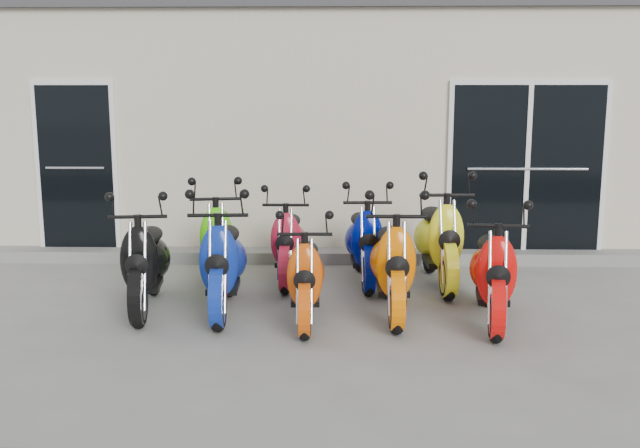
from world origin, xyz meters
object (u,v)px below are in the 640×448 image
at_px(scooter_front_black, 145,249).
at_px(scooter_front_orange_a, 305,264).
at_px(scooter_back_red, 288,232).
at_px(scooter_front_red, 494,259).
at_px(scooter_back_yellow, 439,227).
at_px(scooter_front_orange_b, 393,250).
at_px(scooter_back_blue, 364,230).
at_px(scooter_back_green, 217,228).
at_px(scooter_front_blue, 223,248).

bearing_deg(scooter_front_black, scooter_front_orange_a, -19.48).
height_order(scooter_front_orange_a, scooter_back_red, scooter_back_red).
height_order(scooter_front_red, scooter_back_yellow, scooter_back_yellow).
height_order(scooter_front_black, scooter_front_orange_a, scooter_front_black).
height_order(scooter_front_orange_a, scooter_front_red, scooter_front_red).
bearing_deg(scooter_front_red, scooter_front_orange_a, -171.23).
height_order(scooter_front_orange_b, scooter_back_blue, scooter_front_orange_b).
height_order(scooter_front_orange_a, scooter_back_yellow, scooter_back_yellow).
bearing_deg(scooter_back_green, scooter_back_red, -4.31).
xyz_separation_m(scooter_front_orange_b, scooter_back_yellow, (0.60, 1.10, 0.03)).
distance_m(scooter_front_red, scooter_back_green, 3.15).
bearing_deg(scooter_back_yellow, scooter_back_green, 176.97).
relative_size(scooter_front_black, scooter_front_orange_b, 0.97).
xyz_separation_m(scooter_front_black, scooter_back_red, (1.34, 1.14, -0.04)).
xyz_separation_m(scooter_back_red, scooter_back_blue, (0.87, -0.03, 0.02)).
distance_m(scooter_front_blue, scooter_back_red, 1.32).
height_order(scooter_front_black, scooter_back_red, scooter_front_black).
height_order(scooter_back_green, scooter_back_yellow, scooter_back_yellow).
bearing_deg(scooter_back_green, scooter_back_yellow, -9.98).
bearing_deg(scooter_back_yellow, scooter_back_blue, 172.38).
distance_m(scooter_back_green, scooter_back_yellow, 2.51).
distance_m(scooter_front_orange_b, scooter_back_blue, 1.21).
height_order(scooter_front_black, scooter_back_green, scooter_back_green).
bearing_deg(scooter_front_blue, scooter_front_orange_b, -4.83).
height_order(scooter_front_orange_b, scooter_back_yellow, scooter_back_yellow).
bearing_deg(scooter_front_blue, scooter_back_blue, 35.34).
bearing_deg(scooter_back_blue, scooter_front_orange_b, -81.76).
bearing_deg(scooter_front_orange_b, scooter_back_blue, 101.63).
bearing_deg(scooter_front_red, scooter_front_orange_b, 173.57).
bearing_deg(scooter_front_orange_a, scooter_back_yellow, 41.95).
distance_m(scooter_front_blue, scooter_back_yellow, 2.50).
xyz_separation_m(scooter_front_orange_b, scooter_front_red, (0.92, -0.24, -0.03)).
xyz_separation_m(scooter_front_orange_a, scooter_front_orange_b, (0.84, 0.26, 0.08)).
height_order(scooter_front_blue, scooter_front_red, scooter_front_blue).
bearing_deg(scooter_back_yellow, scooter_front_orange_a, -138.28).
relative_size(scooter_front_blue, scooter_back_red, 1.09).
height_order(scooter_front_black, scooter_front_red, scooter_front_black).
bearing_deg(scooter_front_red, scooter_back_blue, 137.02).
bearing_deg(scooter_front_orange_b, scooter_back_red, 132.51).
relative_size(scooter_front_orange_b, scooter_front_red, 1.04).
distance_m(scooter_front_blue, scooter_front_orange_b, 1.66).
height_order(scooter_front_black, scooter_front_orange_b, scooter_front_orange_b).
height_order(scooter_front_black, scooter_back_blue, scooter_front_black).
height_order(scooter_front_black, scooter_back_yellow, scooter_back_yellow).
height_order(scooter_back_red, scooter_back_yellow, scooter_back_yellow).
xyz_separation_m(scooter_front_black, scooter_front_blue, (0.78, -0.05, 0.02)).
bearing_deg(scooter_front_orange_a, scooter_back_red, 98.51).
distance_m(scooter_front_orange_a, scooter_back_green, 1.78).
xyz_separation_m(scooter_front_blue, scooter_front_orange_a, (0.82, -0.29, -0.08)).
bearing_deg(scooter_front_orange_a, scooter_front_black, 166.30).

